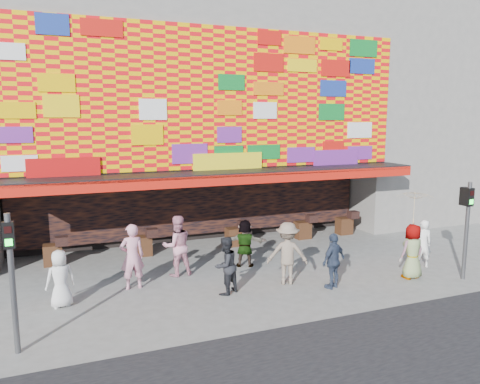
{
  "coord_description": "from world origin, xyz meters",
  "views": [
    {
      "loc": [
        -5.23,
        -11.77,
        4.9
      ],
      "look_at": [
        0.22,
        2.0,
        2.53
      ],
      "focal_mm": 35.0,
      "sensor_mm": 36.0,
      "label": 1
    }
  ],
  "objects_px": {
    "ped_d": "(287,253)",
    "ped_g": "(412,251)",
    "signal_left": "(11,268)",
    "ped_a": "(60,279)",
    "ped_c": "(225,266)",
    "ped_h": "(423,243)",
    "parasol": "(415,208)",
    "ped_i": "(177,246)",
    "signal_right": "(467,220)",
    "ped_f": "(245,243)",
    "ped_b": "(132,256)",
    "ped_e": "(334,261)"
  },
  "relations": [
    {
      "from": "ped_d",
      "to": "ped_g",
      "type": "xyz_separation_m",
      "value": [
        3.78,
        -0.98,
        -0.08
      ]
    },
    {
      "from": "signal_left",
      "to": "ped_a",
      "type": "distance_m",
      "value": 2.67
    },
    {
      "from": "ped_c",
      "to": "ped_h",
      "type": "relative_size",
      "value": 1.03
    },
    {
      "from": "ped_c",
      "to": "parasol",
      "type": "distance_m",
      "value": 5.99
    },
    {
      "from": "ped_h",
      "to": "ped_i",
      "type": "height_order",
      "value": "ped_i"
    },
    {
      "from": "ped_a",
      "to": "ped_d",
      "type": "height_order",
      "value": "ped_d"
    },
    {
      "from": "signal_right",
      "to": "ped_c",
      "type": "xyz_separation_m",
      "value": [
        -7.19,
        1.54,
        -1.04
      ]
    },
    {
      "from": "signal_right",
      "to": "ped_d",
      "type": "height_order",
      "value": "signal_right"
    },
    {
      "from": "signal_right",
      "to": "ped_f",
      "type": "relative_size",
      "value": 1.9
    },
    {
      "from": "ped_h",
      "to": "parasol",
      "type": "distance_m",
      "value": 1.95
    },
    {
      "from": "ped_a",
      "to": "ped_f",
      "type": "distance_m",
      "value": 5.89
    },
    {
      "from": "signal_right",
      "to": "ped_b",
      "type": "bearing_deg",
      "value": 163.05
    },
    {
      "from": "ped_e",
      "to": "ped_f",
      "type": "height_order",
      "value": "ped_e"
    },
    {
      "from": "signal_right",
      "to": "ped_d",
      "type": "relative_size",
      "value": 1.61
    },
    {
      "from": "ped_g",
      "to": "ped_i",
      "type": "xyz_separation_m",
      "value": [
        -6.63,
        2.91,
        0.1
      ]
    },
    {
      "from": "ped_d",
      "to": "ped_h",
      "type": "distance_m",
      "value": 4.89
    },
    {
      "from": "signal_left",
      "to": "ped_b",
      "type": "xyz_separation_m",
      "value": [
        2.85,
        2.91,
        -0.9
      ]
    },
    {
      "from": "ped_b",
      "to": "ped_f",
      "type": "distance_m",
      "value": 3.85
    },
    {
      "from": "signal_left",
      "to": "ped_e",
      "type": "bearing_deg",
      "value": 5.67
    },
    {
      "from": "ped_a",
      "to": "ped_c",
      "type": "xyz_separation_m",
      "value": [
        4.3,
        -0.72,
        0.06
      ]
    },
    {
      "from": "ped_c",
      "to": "parasol",
      "type": "height_order",
      "value": "parasol"
    },
    {
      "from": "ped_h",
      "to": "ped_i",
      "type": "distance_m",
      "value": 8.03
    },
    {
      "from": "signal_left",
      "to": "ped_g",
      "type": "bearing_deg",
      "value": 3.37
    },
    {
      "from": "ped_b",
      "to": "ped_e",
      "type": "height_order",
      "value": "ped_b"
    },
    {
      "from": "ped_b",
      "to": "ped_e",
      "type": "distance_m",
      "value": 5.8
    },
    {
      "from": "signal_left",
      "to": "parasol",
      "type": "xyz_separation_m",
      "value": [
        10.97,
        0.65,
        0.35
      ]
    },
    {
      "from": "ped_e",
      "to": "ped_f",
      "type": "relative_size",
      "value": 1.03
    },
    {
      "from": "ped_a",
      "to": "ped_b",
      "type": "relative_size",
      "value": 0.8
    },
    {
      "from": "ped_b",
      "to": "ped_i",
      "type": "distance_m",
      "value": 1.61
    },
    {
      "from": "signal_left",
      "to": "ped_h",
      "type": "relative_size",
      "value": 1.89
    },
    {
      "from": "ped_c",
      "to": "ped_d",
      "type": "bearing_deg",
      "value": 152.63
    },
    {
      "from": "ped_c",
      "to": "ped_f",
      "type": "relative_size",
      "value": 1.04
    },
    {
      "from": "ped_d",
      "to": "ped_e",
      "type": "xyz_separation_m",
      "value": [
        1.08,
        -0.81,
        -0.12
      ]
    },
    {
      "from": "ped_b",
      "to": "ped_f",
      "type": "height_order",
      "value": "ped_b"
    },
    {
      "from": "signal_right",
      "to": "ped_g",
      "type": "distance_m",
      "value": 1.87
    },
    {
      "from": "ped_c",
      "to": "ped_g",
      "type": "relative_size",
      "value": 0.96
    },
    {
      "from": "signal_right",
      "to": "ped_c",
      "type": "height_order",
      "value": "signal_right"
    },
    {
      "from": "ped_e",
      "to": "ped_i",
      "type": "relative_size",
      "value": 0.85
    },
    {
      "from": "signal_left",
      "to": "ped_i",
      "type": "relative_size",
      "value": 1.57
    },
    {
      "from": "ped_c",
      "to": "ped_g",
      "type": "bearing_deg",
      "value": 141.25
    },
    {
      "from": "ped_f",
      "to": "ped_c",
      "type": "bearing_deg",
      "value": 81.22
    },
    {
      "from": "parasol",
      "to": "ped_i",
      "type": "bearing_deg",
      "value": 156.32
    },
    {
      "from": "ped_b",
      "to": "ped_d",
      "type": "height_order",
      "value": "ped_b"
    },
    {
      "from": "signal_left",
      "to": "ped_a",
      "type": "bearing_deg",
      "value": 68.14
    },
    {
      "from": "ped_c",
      "to": "ped_h",
      "type": "distance_m",
      "value": 6.86
    },
    {
      "from": "ped_c",
      "to": "ped_a",
      "type": "bearing_deg",
      "value": -39.41
    },
    {
      "from": "ped_a",
      "to": "signal_left",
      "type": "bearing_deg",
      "value": 54.74
    },
    {
      "from": "ped_f",
      "to": "ped_g",
      "type": "height_order",
      "value": "ped_g"
    },
    {
      "from": "ped_i",
      "to": "signal_right",
      "type": "bearing_deg",
      "value": 152.71
    },
    {
      "from": "signal_right",
      "to": "ped_c",
      "type": "relative_size",
      "value": 1.83
    }
  ]
}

